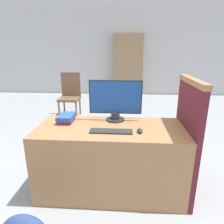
# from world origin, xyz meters

# --- Properties ---
(ground_plane) EXTENTS (20.00, 20.00, 0.00)m
(ground_plane) POSITION_xyz_m (0.00, 0.00, 0.00)
(ground_plane) COLOR #93999E
(wall_back) EXTENTS (12.00, 0.06, 2.80)m
(wall_back) POSITION_xyz_m (0.00, 5.32, 1.40)
(wall_back) COLOR silver
(wall_back) RESTS_ON ground_plane
(desk) EXTENTS (1.49, 0.66, 0.73)m
(desk) POSITION_xyz_m (0.00, 0.33, 0.36)
(desk) COLOR #9E7047
(desk) RESTS_ON ground_plane
(carrel_divider) EXTENTS (0.07, 0.71, 1.22)m
(carrel_divider) POSITION_xyz_m (0.77, 0.36, 0.62)
(carrel_divider) COLOR #5B1E28
(carrel_divider) RESTS_ON ground_plane
(monitor) EXTENTS (0.57, 0.20, 0.44)m
(monitor) POSITION_xyz_m (0.04, 0.54, 0.95)
(monitor) COLOR #282828
(monitor) RESTS_ON desk
(keyboard) EXTENTS (0.40, 0.11, 0.02)m
(keyboard) POSITION_xyz_m (0.02, 0.21, 0.73)
(keyboard) COLOR #2D2D2D
(keyboard) RESTS_ON desk
(mouse) EXTENTS (0.05, 0.10, 0.03)m
(mouse) POSITION_xyz_m (0.29, 0.22, 0.74)
(mouse) COLOR #262626
(mouse) RESTS_ON desk
(book_stack) EXTENTS (0.16, 0.24, 0.08)m
(book_stack) POSITION_xyz_m (-0.49, 0.46, 0.77)
(book_stack) COLOR #7A3384
(book_stack) RESTS_ON desk
(far_chair) EXTENTS (0.44, 0.44, 0.98)m
(far_chair) POSITION_xyz_m (-1.11, 2.84, 0.53)
(far_chair) COLOR brown
(far_chair) RESTS_ON ground_plane
(bookshelf_far) EXTENTS (0.94, 0.32, 1.94)m
(bookshelf_far) POSITION_xyz_m (0.20, 5.08, 0.97)
(bookshelf_far) COLOR #9E7A56
(bookshelf_far) RESTS_ON ground_plane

